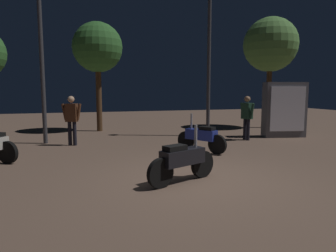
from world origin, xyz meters
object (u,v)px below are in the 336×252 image
(motorcycle_black_foreground, at_px, (182,160))
(motorcycle_blue_parked_right, at_px, (201,137))
(person_bystander_far, at_px, (247,114))
(streetlamp_far, at_px, (41,45))
(streetlamp_near, at_px, (209,44))
(kiosk_billboard, at_px, (284,110))
(person_rider_beside, at_px, (72,116))

(motorcycle_black_foreground, distance_m, motorcycle_blue_parked_right, 3.03)
(motorcycle_black_foreground, relative_size, motorcycle_blue_parked_right, 1.09)
(person_bystander_far, relative_size, streetlamp_far, 0.31)
(streetlamp_near, bearing_deg, kiosk_billboard, -21.92)
(person_rider_beside, bearing_deg, streetlamp_near, -62.99)
(motorcycle_black_foreground, height_order, person_rider_beside, person_rider_beside)
(streetlamp_near, height_order, streetlamp_far, streetlamp_near)
(streetlamp_far, bearing_deg, streetlamp_near, 0.05)
(motorcycle_black_foreground, xyz_separation_m, streetlamp_far, (-3.01, 5.46, 2.82))
(motorcycle_black_foreground, xyz_separation_m, streetlamp_near, (2.98, 5.47, 3.14))
(motorcycle_blue_parked_right, bearing_deg, streetlamp_near, -60.72)
(streetlamp_near, bearing_deg, person_rider_beside, -172.55)
(motorcycle_blue_parked_right, xyz_separation_m, streetlamp_near, (1.48, 2.84, 3.14))
(person_bystander_far, bearing_deg, person_rider_beside, 158.22)
(motorcycle_blue_parked_right, xyz_separation_m, person_rider_beside, (-3.63, 2.17, 0.52))
(motorcycle_black_foreground, height_order, motorcycle_blue_parked_right, same)
(motorcycle_blue_parked_right, distance_m, person_rider_beside, 4.26)
(person_rider_beside, height_order, streetlamp_far, streetlamp_far)
(person_rider_beside, bearing_deg, motorcycle_black_foreground, -136.56)
(motorcycle_blue_parked_right, height_order, streetlamp_near, streetlamp_near)
(motorcycle_black_foreground, bearing_deg, kiosk_billboard, 14.95)
(person_bystander_far, bearing_deg, streetlamp_far, 153.65)
(motorcycle_black_foreground, xyz_separation_m, person_rider_beside, (-2.13, 4.80, 0.52))
(motorcycle_black_foreground, relative_size, person_bystander_far, 0.99)
(person_rider_beside, xyz_separation_m, streetlamp_far, (-0.89, 0.66, 2.30))
(person_rider_beside, relative_size, streetlamp_near, 0.28)
(person_rider_beside, bearing_deg, person_bystander_far, -76.74)
(motorcycle_black_foreground, relative_size, streetlamp_far, 0.31)
(motorcycle_blue_parked_right, distance_m, person_bystander_far, 2.88)
(motorcycle_blue_parked_right, height_order, person_rider_beside, person_rider_beside)
(motorcycle_black_foreground, distance_m, person_rider_beside, 5.28)
(streetlamp_far, distance_m, kiosk_billboard, 9.03)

